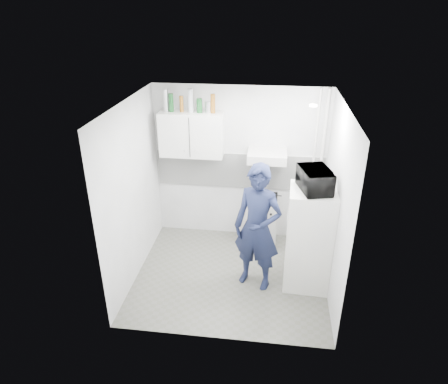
# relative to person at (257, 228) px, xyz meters

# --- Properties ---
(floor) EXTENTS (2.80, 2.80, 0.00)m
(floor) POSITION_rel_person_xyz_m (-0.38, 0.12, -0.93)
(floor) COLOR #5F5D57
(floor) RESTS_ON ground
(ceiling) EXTENTS (2.80, 2.80, 0.00)m
(ceiling) POSITION_rel_person_xyz_m (-0.38, 0.12, 1.67)
(ceiling) COLOR white
(ceiling) RESTS_ON wall_back
(wall_back) EXTENTS (2.80, 0.00, 2.80)m
(wall_back) POSITION_rel_person_xyz_m (-0.38, 1.37, 0.37)
(wall_back) COLOR silver
(wall_back) RESTS_ON floor
(wall_left) EXTENTS (0.00, 2.60, 2.60)m
(wall_left) POSITION_rel_person_xyz_m (-1.78, 0.12, 0.37)
(wall_left) COLOR silver
(wall_left) RESTS_ON floor
(wall_right) EXTENTS (0.00, 2.60, 2.60)m
(wall_right) POSITION_rel_person_xyz_m (1.02, 0.12, 0.37)
(wall_right) COLOR silver
(wall_right) RESTS_ON floor
(person) EXTENTS (0.79, 0.64, 1.86)m
(person) POSITION_rel_person_xyz_m (0.00, 0.00, 0.00)
(person) COLOR #171E3A
(person) RESTS_ON floor
(stove) EXTENTS (0.51, 0.51, 0.81)m
(stove) POSITION_rel_person_xyz_m (0.03, 1.12, -0.52)
(stove) COLOR silver
(stove) RESTS_ON floor
(fridge) EXTENTS (0.65, 0.65, 1.50)m
(fridge) POSITION_rel_person_xyz_m (0.72, 0.11, -0.18)
(fridge) COLOR white
(fridge) RESTS_ON floor
(stove_top) EXTENTS (0.49, 0.49, 0.03)m
(stove_top) POSITION_rel_person_xyz_m (0.03, 1.12, -0.10)
(stove_top) COLOR black
(stove_top) RESTS_ON stove
(saucepan) EXTENTS (0.18, 0.18, 0.10)m
(saucepan) POSITION_rel_person_xyz_m (0.11, 1.07, -0.04)
(saucepan) COLOR silver
(saucepan) RESTS_ON stove_top
(microwave) EXTENTS (0.62, 0.49, 0.30)m
(microwave) POSITION_rel_person_xyz_m (0.72, 0.11, 0.72)
(microwave) COLOR black
(microwave) RESTS_ON fridge
(bottle_a) EXTENTS (0.08, 0.08, 0.34)m
(bottle_a) POSITION_rel_person_xyz_m (-1.52, 1.19, 1.44)
(bottle_a) COLOR silver
(bottle_a) RESTS_ON upper_cabinet
(bottle_b) EXTENTS (0.07, 0.07, 0.28)m
(bottle_b) POSITION_rel_person_xyz_m (-1.43, 1.19, 1.41)
(bottle_b) COLOR #144C1E
(bottle_b) RESTS_ON upper_cabinet
(bottle_c) EXTENTS (0.06, 0.06, 0.25)m
(bottle_c) POSITION_rel_person_xyz_m (-1.27, 1.19, 1.39)
(bottle_c) COLOR brown
(bottle_c) RESTS_ON upper_cabinet
(bottle_d) EXTENTS (0.08, 0.08, 0.36)m
(bottle_d) POSITION_rel_person_xyz_m (-1.13, 1.19, 1.45)
(bottle_d) COLOR #B2B7BC
(bottle_d) RESTS_ON upper_cabinet
(canister_a) EXTENTS (0.09, 0.09, 0.22)m
(canister_a) POSITION_rel_person_xyz_m (-0.99, 1.19, 1.38)
(canister_a) COLOR #144C1E
(canister_a) RESTS_ON upper_cabinet
(canister_b) EXTENTS (0.09, 0.09, 0.17)m
(canister_b) POSITION_rel_person_xyz_m (-0.86, 1.19, 1.36)
(canister_b) COLOR silver
(canister_b) RESTS_ON upper_cabinet
(bottle_e) EXTENTS (0.07, 0.07, 0.29)m
(bottle_e) POSITION_rel_person_xyz_m (-0.79, 1.19, 1.41)
(bottle_e) COLOR brown
(bottle_e) RESTS_ON upper_cabinet
(upper_cabinet) EXTENTS (1.00, 0.35, 0.70)m
(upper_cabinet) POSITION_rel_person_xyz_m (-1.13, 1.19, 0.92)
(upper_cabinet) COLOR white
(upper_cabinet) RESTS_ON wall_back
(range_hood) EXTENTS (0.60, 0.50, 0.14)m
(range_hood) POSITION_rel_person_xyz_m (0.07, 1.12, 0.64)
(range_hood) COLOR silver
(range_hood) RESTS_ON wall_back
(backsplash) EXTENTS (2.74, 0.03, 0.60)m
(backsplash) POSITION_rel_person_xyz_m (-0.38, 1.35, 0.27)
(backsplash) COLOR white
(backsplash) RESTS_ON wall_back
(pipe_a) EXTENTS (0.05, 0.05, 2.60)m
(pipe_a) POSITION_rel_person_xyz_m (0.92, 1.29, 0.37)
(pipe_a) COLOR silver
(pipe_a) RESTS_ON floor
(pipe_b) EXTENTS (0.04, 0.04, 2.60)m
(pipe_b) POSITION_rel_person_xyz_m (0.80, 1.29, 0.37)
(pipe_b) COLOR silver
(pipe_b) RESTS_ON floor
(ceiling_spot_fixture) EXTENTS (0.10, 0.10, 0.02)m
(ceiling_spot_fixture) POSITION_rel_person_xyz_m (0.62, 0.32, 1.64)
(ceiling_spot_fixture) COLOR white
(ceiling_spot_fixture) RESTS_ON ceiling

